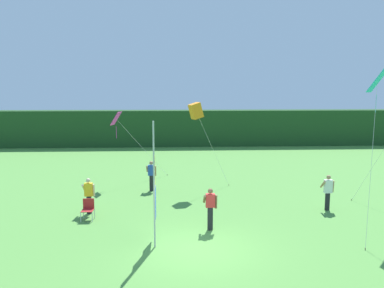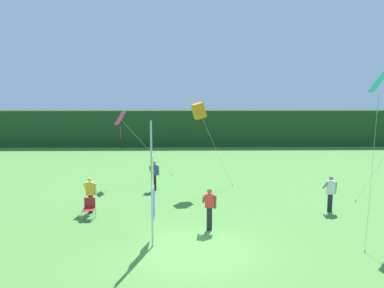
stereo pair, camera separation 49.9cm
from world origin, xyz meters
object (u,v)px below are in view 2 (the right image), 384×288
object	(u,v)px
folding_chair	(89,207)
banner_flag	(153,186)
kite_orange_box_1	(199,111)
person_near_banner	(90,194)
person_far_left	(209,208)
kite_cyan_diamond_0	(379,85)
person_far_right	(330,193)
kite_magenta_diamond_2	(122,121)
person_mid_field	(154,175)

from	to	relation	value
folding_chair	banner_flag	bearing A→B (deg)	-42.65
kite_orange_box_1	person_near_banner	bearing A→B (deg)	-142.11
person_far_left	kite_cyan_diamond_0	distance (m)	8.09
folding_chair	kite_cyan_diamond_0	xyz separation A→B (m)	(11.63, -1.39, 5.20)
person_near_banner	person_far_right	size ratio (longest dim) A/B	0.98
banner_flag	kite_orange_box_1	bearing A→B (deg)	75.64
banner_flag	person_near_banner	world-z (taller)	banner_flag
person_near_banner	person_far_left	size ratio (longest dim) A/B	0.96
person_near_banner	kite_magenta_diamond_2	distance (m)	6.39
kite_orange_box_1	kite_magenta_diamond_2	world-z (taller)	kite_orange_box_1
person_far_right	folding_chair	size ratio (longest dim) A/B	1.86
banner_flag	kite_cyan_diamond_0	size ratio (longest dim) A/B	0.71
person_near_banner	folding_chair	xyz separation A→B (m)	(0.13, -0.81, -0.35)
person_far_left	kite_magenta_diamond_2	bearing A→B (deg)	120.45
kite_orange_box_1	kite_magenta_diamond_2	bearing A→B (deg)	158.69
person_far_right	folding_chair	world-z (taller)	person_far_right
folding_chair	kite_magenta_diamond_2	xyz separation A→B (m)	(0.44, 6.49, 3.22)
person_mid_field	kite_cyan_diamond_0	xyz separation A→B (m)	(9.17, -6.01, 4.82)
banner_flag	kite_magenta_diamond_2	bearing A→B (deg)	105.48
person_near_banner	kite_orange_box_1	size ratio (longest dim) A/B	0.33
kite_orange_box_1	kite_magenta_diamond_2	size ratio (longest dim) A/B	1.14
person_mid_field	kite_magenta_diamond_2	xyz separation A→B (m)	(-2.02, 1.87, 2.84)
banner_flag	kite_cyan_diamond_0	world-z (taller)	kite_cyan_diamond_0
person_near_banner	folding_chair	world-z (taller)	person_near_banner
person_mid_field	kite_magenta_diamond_2	distance (m)	3.96
banner_flag	kite_cyan_diamond_0	xyz separation A→B (m)	(8.63, 1.38, 3.56)
person_near_banner	person_far_left	distance (m)	5.74
kite_orange_box_1	kite_magenta_diamond_2	xyz separation A→B (m)	(-4.49, 1.75, -0.68)
person_far_left	person_far_right	bearing A→B (deg)	21.66
kite_magenta_diamond_2	person_far_right	bearing A→B (deg)	-28.86
folding_chair	kite_orange_box_1	size ratio (longest dim) A/B	0.18
person_mid_field	person_far_right	world-z (taller)	person_mid_field
person_far_left	banner_flag	bearing A→B (deg)	-148.84
person_mid_field	kite_magenta_diamond_2	world-z (taller)	kite_magenta_diamond_2
banner_flag	person_mid_field	xyz separation A→B (m)	(-0.55, 7.39, -1.26)
person_far_right	kite_cyan_diamond_0	size ratio (longest dim) A/B	0.26
banner_flag	person_near_banner	distance (m)	4.93
person_far_left	folding_chair	size ratio (longest dim) A/B	1.90
banner_flag	kite_orange_box_1	world-z (taller)	kite_orange_box_1
kite_cyan_diamond_0	person_far_left	bearing A→B (deg)	-179.19
person_near_banner	kite_magenta_diamond_2	xyz separation A→B (m)	(0.57, 5.69, 2.86)
folding_chair	kite_orange_box_1	distance (m)	7.87
person_far_left	person_near_banner	bearing A→B (deg)	156.46
kite_cyan_diamond_0	person_near_banner	bearing A→B (deg)	169.41
kite_cyan_diamond_0	person_far_right	bearing A→B (deg)	110.71
folding_chair	person_far_left	bearing A→B (deg)	-16.14
folding_chair	kite_magenta_diamond_2	bearing A→B (deg)	86.11
person_near_banner	person_mid_field	bearing A→B (deg)	55.83
kite_orange_box_1	kite_cyan_diamond_0	bearing A→B (deg)	-42.45
kite_cyan_diamond_0	kite_orange_box_1	xyz separation A→B (m)	(-6.71, 6.13, -1.30)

